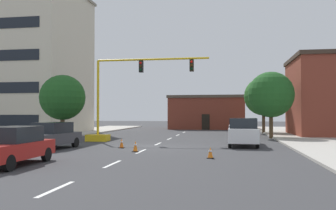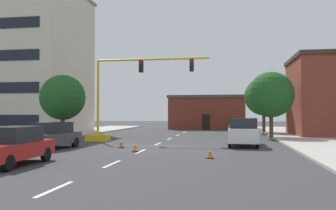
{
  "view_description": "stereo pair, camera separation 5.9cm",
  "coord_description": "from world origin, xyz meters",
  "px_view_note": "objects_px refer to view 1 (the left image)",
  "views": [
    {
      "loc": [
        5.21,
        -24.38,
        2.34
      ],
      "look_at": [
        0.46,
        4.34,
        3.0
      ],
      "focal_mm": 38.33,
      "sensor_mm": 36.0,
      "label": 1
    },
    {
      "loc": [
        5.27,
        -24.37,
        2.34
      ],
      "look_at": [
        0.46,
        4.34,
        3.0
      ],
      "focal_mm": 38.33,
      "sensor_mm": 36.0,
      "label": 2
    }
  ],
  "objects_px": {
    "sedan_dark_gray_near_left": "(52,135)",
    "sedan_red_mid_left": "(13,146)",
    "traffic_cone_roadside_c": "(135,146)",
    "traffic_signal_gantry": "(114,114)",
    "tree_right_mid": "(271,95)",
    "traffic_cone_roadside_b": "(210,153)",
    "tree_right_far": "(263,96)",
    "tree_left_near": "(63,98)",
    "pickup_truck_white": "(243,132)",
    "traffic_cone_roadside_a": "(122,143)"
  },
  "relations": [
    {
      "from": "pickup_truck_white",
      "to": "sedan_dark_gray_near_left",
      "type": "height_order",
      "value": "pickup_truck_white"
    },
    {
      "from": "traffic_cone_roadside_c",
      "to": "tree_left_near",
      "type": "bearing_deg",
      "value": 138.25
    },
    {
      "from": "tree_right_far",
      "to": "pickup_truck_white",
      "type": "relative_size",
      "value": 1.19
    },
    {
      "from": "tree_left_near",
      "to": "sedan_red_mid_left",
      "type": "relative_size",
      "value": 1.24
    },
    {
      "from": "traffic_cone_roadside_a",
      "to": "sedan_dark_gray_near_left",
      "type": "bearing_deg",
      "value": -160.99
    },
    {
      "from": "tree_right_mid",
      "to": "pickup_truck_white",
      "type": "height_order",
      "value": "tree_right_mid"
    },
    {
      "from": "sedan_dark_gray_near_left",
      "to": "traffic_cone_roadside_c",
      "type": "bearing_deg",
      "value": -6.99
    },
    {
      "from": "tree_left_near",
      "to": "traffic_cone_roadside_b",
      "type": "xyz_separation_m",
      "value": [
        12.91,
        -9.83,
        -3.37
      ]
    },
    {
      "from": "traffic_signal_gantry",
      "to": "tree_left_near",
      "type": "relative_size",
      "value": 1.82
    },
    {
      "from": "tree_left_near",
      "to": "traffic_cone_roadside_b",
      "type": "height_order",
      "value": "tree_left_near"
    },
    {
      "from": "tree_right_mid",
      "to": "pickup_truck_white",
      "type": "bearing_deg",
      "value": -109.71
    },
    {
      "from": "traffic_signal_gantry",
      "to": "tree_right_far",
      "type": "relative_size",
      "value": 1.56
    },
    {
      "from": "traffic_cone_roadside_b",
      "to": "traffic_signal_gantry",
      "type": "bearing_deg",
      "value": 130.35
    },
    {
      "from": "traffic_signal_gantry",
      "to": "traffic_cone_roadside_b",
      "type": "distance_m",
      "value": 13.21
    },
    {
      "from": "traffic_cone_roadside_b",
      "to": "traffic_cone_roadside_a",
      "type": "bearing_deg",
      "value": 143.14
    },
    {
      "from": "traffic_signal_gantry",
      "to": "sedan_dark_gray_near_left",
      "type": "bearing_deg",
      "value": -105.97
    },
    {
      "from": "tree_right_mid",
      "to": "traffic_cone_roadside_b",
      "type": "xyz_separation_m",
      "value": [
        -4.89,
        -15.75,
        -3.77
      ]
    },
    {
      "from": "tree_left_near",
      "to": "tree_right_far",
      "type": "bearing_deg",
      "value": 38.3
    },
    {
      "from": "traffic_signal_gantry",
      "to": "sedan_dark_gray_near_left",
      "type": "distance_m",
      "value": 7.22
    },
    {
      "from": "sedan_dark_gray_near_left",
      "to": "traffic_cone_roadside_c",
      "type": "distance_m",
      "value": 5.84
    },
    {
      "from": "traffic_signal_gantry",
      "to": "traffic_cone_roadside_c",
      "type": "height_order",
      "value": "traffic_signal_gantry"
    },
    {
      "from": "traffic_signal_gantry",
      "to": "tree_right_mid",
      "type": "xyz_separation_m",
      "value": [
        13.34,
        5.8,
        1.75
      ]
    },
    {
      "from": "sedan_red_mid_left",
      "to": "traffic_cone_roadside_a",
      "type": "height_order",
      "value": "sedan_red_mid_left"
    },
    {
      "from": "tree_right_far",
      "to": "sedan_red_mid_left",
      "type": "bearing_deg",
      "value": -115.98
    },
    {
      "from": "pickup_truck_white",
      "to": "traffic_cone_roadside_a",
      "type": "xyz_separation_m",
      "value": [
        -8.13,
        -3.02,
        -0.66
      ]
    },
    {
      "from": "tree_right_far",
      "to": "traffic_cone_roadside_a",
      "type": "xyz_separation_m",
      "value": [
        -11.16,
        -19.39,
        -3.96
      ]
    },
    {
      "from": "tree_right_far",
      "to": "traffic_cone_roadside_a",
      "type": "distance_m",
      "value": 22.72
    },
    {
      "from": "pickup_truck_white",
      "to": "traffic_cone_roadside_b",
      "type": "xyz_separation_m",
      "value": [
        -1.98,
        -7.63,
        -0.68
      ]
    },
    {
      "from": "traffic_cone_roadside_b",
      "to": "sedan_red_mid_left",
      "type": "bearing_deg",
      "value": -155.27
    },
    {
      "from": "tree_left_near",
      "to": "tree_right_mid",
      "type": "relative_size",
      "value": 0.9
    },
    {
      "from": "sedan_red_mid_left",
      "to": "pickup_truck_white",
      "type": "bearing_deg",
      "value": 47.58
    },
    {
      "from": "tree_left_near",
      "to": "pickup_truck_white",
      "type": "relative_size",
      "value": 1.03
    },
    {
      "from": "traffic_signal_gantry",
      "to": "traffic_cone_roadside_a",
      "type": "bearing_deg",
      "value": -66.65
    },
    {
      "from": "traffic_cone_roadside_c",
      "to": "sedan_red_mid_left",
      "type": "bearing_deg",
      "value": -121.91
    },
    {
      "from": "tree_left_near",
      "to": "traffic_cone_roadside_a",
      "type": "distance_m",
      "value": 9.18
    },
    {
      "from": "traffic_signal_gantry",
      "to": "tree_left_near",
      "type": "height_order",
      "value": "traffic_signal_gantry"
    },
    {
      "from": "tree_right_mid",
      "to": "sedan_red_mid_left",
      "type": "height_order",
      "value": "tree_right_mid"
    },
    {
      "from": "traffic_signal_gantry",
      "to": "traffic_cone_roadside_a",
      "type": "relative_size",
      "value": 15.7
    },
    {
      "from": "tree_left_near",
      "to": "tree_right_mid",
      "type": "distance_m",
      "value": 18.77
    },
    {
      "from": "tree_right_far",
      "to": "tree_left_near",
      "type": "bearing_deg",
      "value": -141.7
    },
    {
      "from": "tree_right_far",
      "to": "sedan_dark_gray_near_left",
      "type": "bearing_deg",
      "value": -126.47
    },
    {
      "from": "traffic_signal_gantry",
      "to": "pickup_truck_white",
      "type": "distance_m",
      "value": 10.77
    },
    {
      "from": "traffic_signal_gantry",
      "to": "sedan_red_mid_left",
      "type": "xyz_separation_m",
      "value": [
        -0.16,
        -13.91,
        -1.42
      ]
    },
    {
      "from": "tree_right_mid",
      "to": "traffic_cone_roadside_b",
      "type": "distance_m",
      "value": 16.91
    },
    {
      "from": "traffic_cone_roadside_b",
      "to": "traffic_cone_roadside_c",
      "type": "height_order",
      "value": "traffic_cone_roadside_c"
    },
    {
      "from": "tree_left_near",
      "to": "traffic_cone_roadside_c",
      "type": "distance_m",
      "value": 11.6
    },
    {
      "from": "sedan_dark_gray_near_left",
      "to": "sedan_red_mid_left",
      "type": "distance_m",
      "value": 7.33
    },
    {
      "from": "tree_right_far",
      "to": "tree_right_mid",
      "type": "distance_m",
      "value": 8.25
    },
    {
      "from": "traffic_signal_gantry",
      "to": "traffic_cone_roadside_b",
      "type": "xyz_separation_m",
      "value": [
        8.45,
        -9.95,
        -2.02
      ]
    },
    {
      "from": "tree_right_far",
      "to": "sedan_red_mid_left",
      "type": "distance_m",
      "value": 31.29
    }
  ]
}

